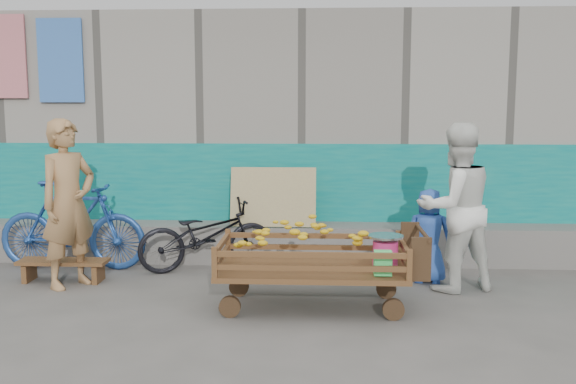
# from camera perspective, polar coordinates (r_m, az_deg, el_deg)

# --- Properties ---
(ground) EXTENTS (80.00, 80.00, 0.00)m
(ground) POSITION_cam_1_polar(r_m,az_deg,el_deg) (5.57, -6.20, -11.91)
(ground) COLOR #53514B
(ground) RESTS_ON ground
(building_wall) EXTENTS (12.00, 3.50, 3.00)m
(building_wall) POSITION_cam_1_polar(r_m,az_deg,el_deg) (9.27, -2.35, 5.27)
(building_wall) COLOR gray
(building_wall) RESTS_ON ground
(banana_cart) EXTENTS (1.89, 0.86, 0.81)m
(banana_cart) POSITION_cam_1_polar(r_m,az_deg,el_deg) (5.92, 1.82, -5.17)
(banana_cart) COLOR #543622
(banana_cart) RESTS_ON ground
(bench) EXTENTS (0.94, 0.28, 0.24)m
(bench) POSITION_cam_1_polar(r_m,az_deg,el_deg) (7.27, -19.34, -6.19)
(bench) COLOR #543622
(bench) RESTS_ON ground
(vendor_man) EXTENTS (0.69, 0.76, 1.73)m
(vendor_man) POSITION_cam_1_polar(r_m,az_deg,el_deg) (6.93, -18.95, -0.98)
(vendor_man) COLOR #A77B4B
(vendor_man) RESTS_ON ground
(woman) EXTENTS (0.99, 0.88, 1.70)m
(woman) POSITION_cam_1_polar(r_m,az_deg,el_deg) (6.65, 14.67, -1.33)
(woman) COLOR white
(woman) RESTS_ON ground
(child) EXTENTS (0.53, 0.38, 1.00)m
(child) POSITION_cam_1_polar(r_m,az_deg,el_deg) (6.92, 12.40, -3.83)
(child) COLOR #2C54B6
(child) RESTS_ON ground
(bicycle_dark) EXTENTS (1.63, 1.05, 0.81)m
(bicycle_dark) POSITION_cam_1_polar(r_m,az_deg,el_deg) (7.33, -7.27, -3.83)
(bicycle_dark) COLOR black
(bicycle_dark) RESTS_ON ground
(bicycle_blue) EXTENTS (1.70, 0.51, 1.02)m
(bicycle_blue) POSITION_cam_1_polar(r_m,az_deg,el_deg) (7.69, -18.63, -2.83)
(bicycle_blue) COLOR #244E9E
(bicycle_blue) RESTS_ON ground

